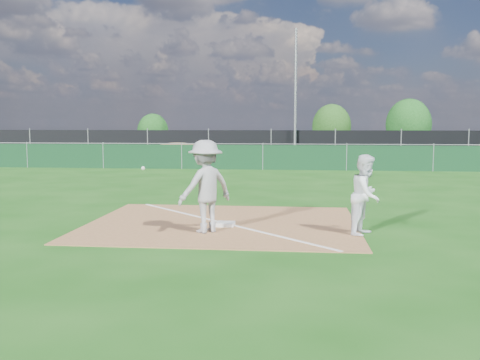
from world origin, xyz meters
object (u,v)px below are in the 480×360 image
object	(u,v)px
play_at_first	(205,186)
runner	(366,195)
light_pole	(295,95)
tree_left	(153,131)
car_mid	(246,144)
tree_mid	(332,126)
first_base	(226,224)
tree_right	(408,124)
car_left	(182,144)
car_right	(335,144)

from	to	relation	value
play_at_first	runner	bearing A→B (deg)	3.21
light_pole	tree_left	distance (m)	15.40
runner	car_mid	xyz separation A→B (m)	(-5.10, 27.27, -0.07)
runner	tree_mid	distance (m)	34.72
first_base	tree_right	size ratio (longest dim) A/B	0.09
light_pole	tree_mid	distance (m)	12.64
first_base	tree_left	distance (m)	33.40
runner	tree_mid	world-z (taller)	tree_mid
play_at_first	tree_right	xyz separation A→B (m)	(10.55, 32.76, 1.17)
tree_mid	light_pole	bearing A→B (deg)	-103.86
first_base	car_mid	distance (m)	26.85
tree_right	car_mid	bearing A→B (deg)	-156.79
first_base	car_left	size ratio (longest dim) A/B	0.09
car_right	tree_right	size ratio (longest dim) A/B	1.16
play_at_first	car_left	size ratio (longest dim) A/B	0.51
light_pole	car_mid	size ratio (longest dim) A/B	1.77
car_right	car_left	bearing A→B (deg)	112.17
car_left	tree_mid	bearing A→B (deg)	-42.03
play_at_first	car_left	xyz separation A→B (m)	(-6.52, 27.49, -0.27)
car_left	car_right	xyz separation A→B (m)	(11.10, 0.80, 0.01)
play_at_first	tree_right	size ratio (longest dim) A/B	0.50
play_at_first	runner	xyz separation A→B (m)	(3.27, 0.18, -0.15)
play_at_first	car_mid	size ratio (longest dim) A/B	0.46
car_right	tree_left	size ratio (longest dim) A/B	1.60
play_at_first	runner	distance (m)	3.28
light_pole	car_left	distance (m)	10.05
car_right	tree_mid	size ratio (longest dim) A/B	1.26
light_pole	tree_right	xyz separation A→B (m)	(8.85, 10.02, -1.86)
runner	car_left	size ratio (longest dim) A/B	0.41
car_right	tree_mid	xyz separation A→B (m)	(0.10, 6.56, 1.26)
car_right	tree_left	xyz separation A→B (m)	(-14.61, 4.12, 0.84)
first_base	play_at_first	xyz separation A→B (m)	(-0.32, -0.70, 0.91)
first_base	tree_right	distance (m)	33.72
tree_right	light_pole	bearing A→B (deg)	-131.44
play_at_first	runner	world-z (taller)	play_at_first
car_left	car_mid	bearing A→B (deg)	-75.84
car_mid	car_right	size ratio (longest dim) A/B	0.93
light_pole	runner	distance (m)	22.83
tree_mid	tree_left	bearing A→B (deg)	-170.60
car_mid	tree_mid	xyz separation A→B (m)	(6.52, 7.40, 1.22)
first_base	tree_mid	distance (m)	34.49
light_pole	car_right	size ratio (longest dim) A/B	1.65
tree_left	car_mid	bearing A→B (deg)	-31.22
light_pole	tree_left	xyz separation A→B (m)	(-11.73, 9.68, -2.45)
tree_mid	play_at_first	bearing A→B (deg)	-97.66
car_left	tree_mid	world-z (taller)	tree_mid
car_right	tree_right	bearing A→B (deg)	-35.14
first_base	tree_left	world-z (taller)	tree_left
light_pole	tree_mid	size ratio (longest dim) A/B	2.09
first_base	runner	xyz separation A→B (m)	(2.95, -0.51, 0.76)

